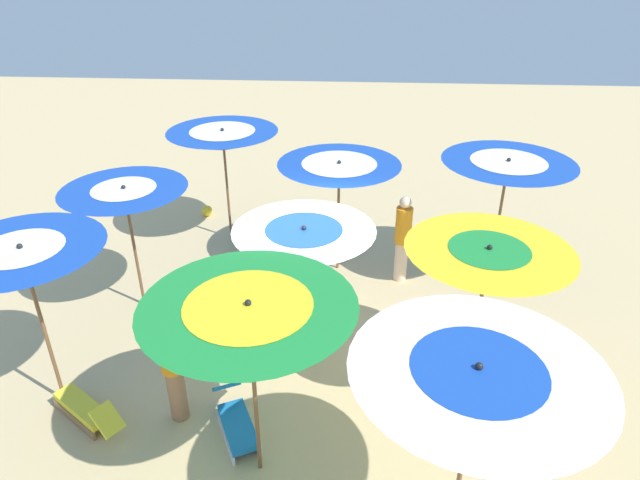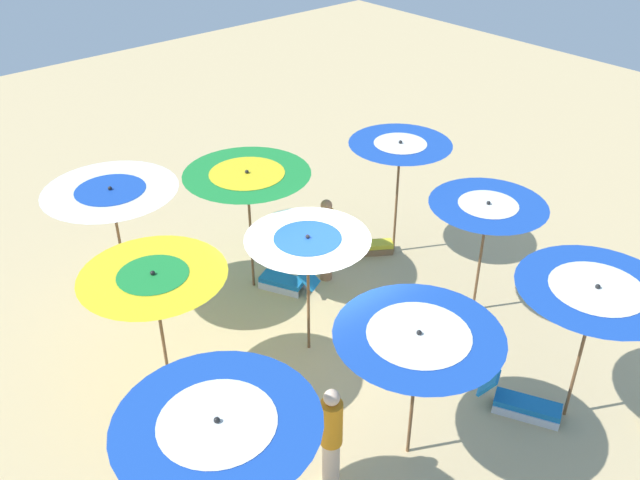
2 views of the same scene
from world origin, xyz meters
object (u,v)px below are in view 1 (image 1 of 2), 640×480
Objects in this scene: beach_umbrella_5 at (339,174)px; beach_umbrella_8 at (223,140)px; beach_umbrella_0 at (475,388)px; beachgoer_0 at (403,238)px; beach_umbrella_1 at (487,262)px; beach_umbrella_6 at (24,262)px; beachgoer_1 at (172,363)px; beach_umbrella_2 at (507,173)px; lounger_0 at (86,410)px; lounger_2 at (236,421)px; lounger_1 at (249,241)px; beach_ball at (207,211)px; beach_umbrella_7 at (126,201)px; beach_umbrella_4 at (304,242)px; beach_umbrella_3 at (249,318)px.

beach_umbrella_5 is 2.59m from beach_umbrella_8.
beachgoer_0 is at bearing -87.84° from beach_umbrella_0.
beach_umbrella_1 is 0.95× the size of beach_umbrella_6.
beach_umbrella_0 reaches higher than beachgoer_0.
beachgoer_1 is at bearing 94.13° from beach_umbrella_8.
beach_umbrella_2 is 7.49m from lounger_0.
beachgoer_1 is at bearing 11.22° from beach_umbrella_1.
beach_umbrella_8 is at bearing -20.66° from beachgoer_0.
lounger_2 is 0.69× the size of beachgoer_1.
beach_ball is at bearing 13.33° from lounger_1.
beach_umbrella_0 reaches higher than beach_umbrella_7.
beach_umbrella_5 is 4.21m from beach_ball.
beach_ball is at bearing -52.90° from beach_umbrella_8.
beach_umbrella_2 is 2.12m from beachgoer_0.
lounger_1 is at bearing -10.66° from beach_umbrella_2.
beach_umbrella_6 is 3.30m from lounger_2.
beach_ball is (2.74, -4.79, -1.90)m from beach_umbrella_4.
beach_umbrella_6 is 1.95× the size of lounger_1.
beach_umbrella_6 reaches higher than beachgoer_1.
beach_umbrella_8 is (1.58, -5.86, -0.06)m from beach_umbrella_3.
beach_ball is (-0.08, -6.29, -0.06)m from lounger_0.
beach_umbrella_4 is at bearing -59.21° from beach_umbrella_0.
beach_umbrella_4 reaches higher than lounger_2.
beach_umbrella_4 is (3.26, 2.39, -0.16)m from beach_umbrella_2.
beachgoer_1 is at bearing -25.96° from beach_umbrella_0.
beach_ball is at bearing -56.19° from lounger_0.
beach_umbrella_8 is at bearing -74.89° from beach_umbrella_3.
beachgoer_0 is (1.68, 0.06, -1.29)m from beach_umbrella_2.
beach_umbrella_2 is at bearing -127.32° from lounger_1.
beach_umbrella_4 is (2.37, -0.56, -0.10)m from beach_umbrella_1.
beachgoer_0 is (-1.58, -2.33, -1.13)m from beach_umbrella_4.
beach_umbrella_6 reaches higher than beach_umbrella_3.
beachgoer_0 is at bearing 164.63° from beach_umbrella_5.
beach_umbrella_2 is 6.78m from beach_ball.
beachgoer_0 is at bearing 158.14° from beach_umbrella_8.
lounger_2 is (-2.22, 2.76, -1.81)m from beach_umbrella_7.
beach_umbrella_8 reaches higher than beach_umbrella_4.
beach_umbrella_5 is 0.92× the size of beach_umbrella_8.
lounger_0 is 4.97m from lounger_1.
lounger_1 is at bearing -65.79° from beach_umbrella_4.
beach_umbrella_0 reaches higher than beach_ball.
beach_umbrella_1 is 1.97× the size of lounger_2.
lounger_0 is at bearing 80.74° from beach_umbrella_8.
beach_umbrella_4 is 2.36m from beachgoer_1.
beach_umbrella_8 is (2.34, -1.09, 0.21)m from beach_umbrella_5.
beach_umbrella_4 is 3.21m from beach_umbrella_7.
lounger_1 is 4.91m from lounger_2.
beach_umbrella_2 is 5.99m from lounger_2.
beach_ball is (3.12, -2.12, -1.86)m from beach_umbrella_5.
beach_umbrella_0 is 1.07× the size of beach_umbrella_1.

